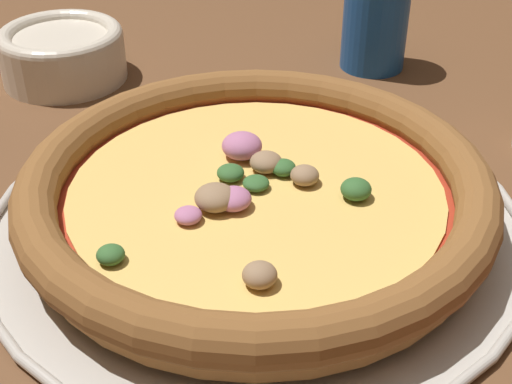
% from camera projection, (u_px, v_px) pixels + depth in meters
% --- Properties ---
extents(ground_plane, '(3.00, 3.00, 0.00)m').
position_uv_depth(ground_plane, '(256.00, 223.00, 0.52)').
color(ground_plane, brown).
extents(pizza_tray, '(0.39, 0.39, 0.01)m').
position_uv_depth(pizza_tray, '(256.00, 219.00, 0.52)').
color(pizza_tray, '#B7B2A8').
rests_on(pizza_tray, ground_plane).
extents(pizza, '(0.34, 0.34, 0.04)m').
position_uv_depth(pizza, '(256.00, 190.00, 0.50)').
color(pizza, '#BC7F42').
rests_on(pizza, pizza_tray).
extents(bowl_near, '(0.12, 0.12, 0.05)m').
position_uv_depth(bowl_near, '(62.00, 52.00, 0.71)').
color(bowl_near, beige).
rests_on(bowl_near, ground_plane).
extents(beverage_can, '(0.07, 0.07, 0.12)m').
position_uv_depth(beverage_can, '(377.00, 9.00, 0.71)').
color(beverage_can, '#194C99').
rests_on(beverage_can, ground_plane).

